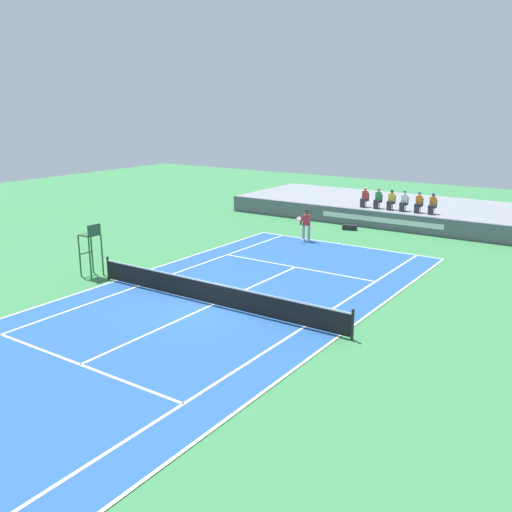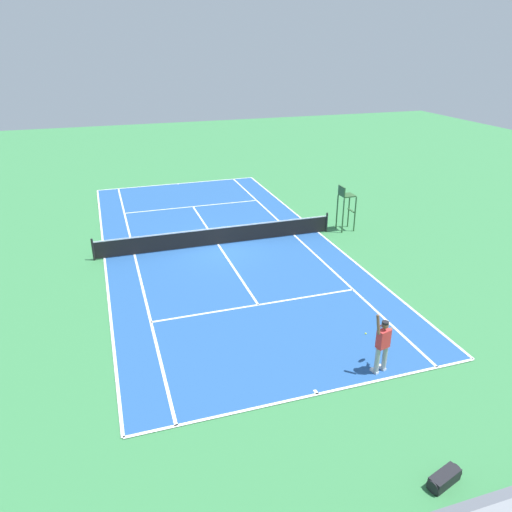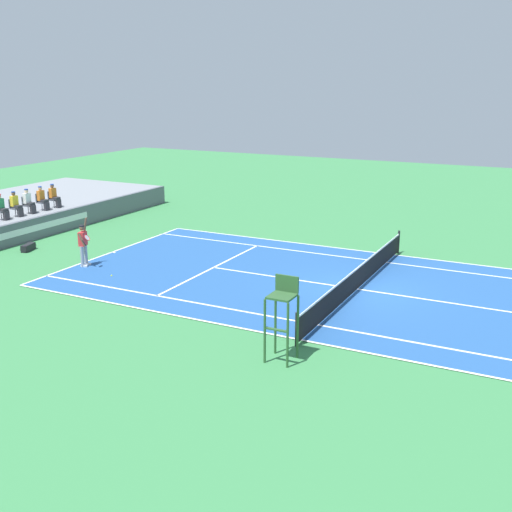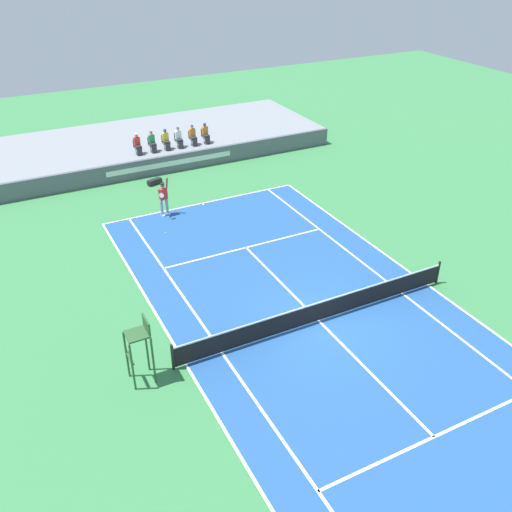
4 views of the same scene
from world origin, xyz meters
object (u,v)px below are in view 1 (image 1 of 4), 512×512
Objects in this scene: spectator_seated_0 at (364,198)px; spectator_seated_2 at (391,200)px; tennis_player at (306,224)px; spectator_seated_1 at (378,199)px; tennis_ball at (278,246)px; spectator_seated_4 at (419,203)px; equipment_bag at (350,227)px; spectator_seated_5 at (432,204)px; spectator_seated_3 at (404,201)px; umpire_chair at (91,243)px.

spectator_seated_0 and spectator_seated_2 have the same top height.
spectator_seated_2 is 0.61× the size of tennis_player.
tennis_ball is (-2.24, -8.55, -1.68)m from spectator_seated_1.
tennis_ball is at bearing -104.70° from spectator_seated_1.
spectator_seated_4 is 7.86m from tennis_player.
spectator_seated_1 and spectator_seated_4 have the same top height.
tennis_ball is at bearing -103.31° from equipment_bag.
equipment_bag is (-4.33, -2.41, -1.55)m from spectator_seated_5.
spectator_seated_3 is 19.75m from umpire_chair.
spectator_seated_2 is at bearing 0.00° from spectator_seated_0.
spectator_seated_2 and spectator_seated_5 have the same top height.
umpire_chair is 2.56× the size of equipment_bag.
spectator_seated_0 is 1.82m from spectator_seated_2.
spectator_seated_5 is (4.47, 0.00, 0.00)m from spectator_seated_0.
equipment_bag is (5.49, 15.64, -1.40)m from umpire_chair.
tennis_ball is (-0.65, -1.98, -0.96)m from tennis_player.
tennis_player is at bearing -95.76° from spectator_seated_0.
equipment_bag is (-0.79, -2.41, -1.55)m from spectator_seated_1.
spectator_seated_0 is 1.00× the size of spectator_seated_5.
umpire_chair is (-4.70, -11.48, 0.56)m from tennis_player.
umpire_chair reaches higher than spectator_seated_3.
spectator_seated_4 reaches higher than tennis_player.
spectator_seated_1 is (0.93, 0.00, 0.00)m from spectator_seated_0.
spectator_seated_3 is 0.52× the size of umpire_chair.
spectator_seated_2 is at bearing 180.00° from spectator_seated_5.
tennis_player is at bearing -110.68° from spectator_seated_2.
spectator_seated_3 is at bearing 66.06° from umpire_chair.
spectator_seated_0 is 1.00× the size of spectator_seated_3.
tennis_ball is at bearing 66.96° from umpire_chair.
spectator_seated_3 is 0.61× the size of tennis_player.
tennis_ball is (-5.78, -8.55, -1.68)m from spectator_seated_5.
umpire_chair is (-6.28, -18.05, -0.16)m from spectator_seated_1.
spectator_seated_3 is 9.58m from tennis_ball.
spectator_seated_5 is 8.36m from tennis_player.
tennis_player is 2.30m from tennis_ball.
spectator_seated_1 is 0.52× the size of umpire_chair.
umpire_chair is at bearing -113.04° from tennis_ball.
spectator_seated_2 reaches higher than tennis_ball.
spectator_seated_0 is 18.60× the size of tennis_ball.
umpire_chair is at bearing -118.56° from spectator_seated_5.
spectator_seated_4 is 0.86m from spectator_seated_5.
spectator_seated_1 is 1.33× the size of equipment_bag.
spectator_seated_0 and spectator_seated_4 have the same top height.
spectator_seated_1 is 1.00× the size of spectator_seated_2.
spectator_seated_0 is 4.47m from spectator_seated_5.
spectator_seated_3 is 1.00× the size of spectator_seated_4.
equipment_bag is (-1.68, -2.41, -1.55)m from spectator_seated_2.
spectator_seated_4 is at bearing 0.00° from spectator_seated_1.
equipment_bag reaches higher than tennis_ball.
spectator_seated_2 is at bearing 68.33° from umpire_chair.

